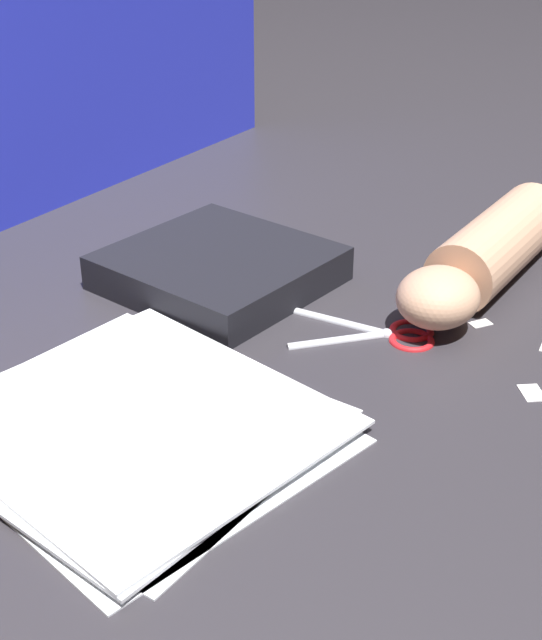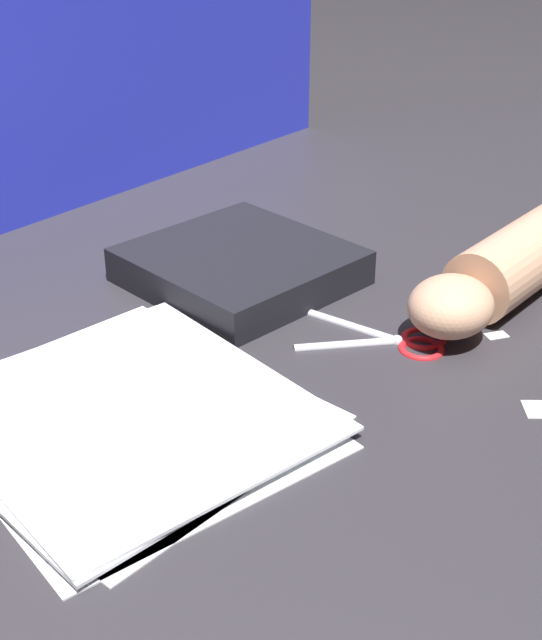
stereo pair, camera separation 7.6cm
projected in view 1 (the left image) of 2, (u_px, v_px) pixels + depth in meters
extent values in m
plane|color=#2D2B30|center=(249.00, 367.00, 0.81)|extent=(6.00, 6.00, 0.00)
cube|color=white|center=(136.00, 433.00, 0.72)|extent=(0.29, 0.31, 0.00)
cube|color=white|center=(132.00, 424.00, 0.72)|extent=(0.28, 0.30, 0.00)
cube|color=white|center=(125.00, 425.00, 0.72)|extent=(0.26, 0.28, 0.00)
cube|color=white|center=(137.00, 420.00, 0.72)|extent=(0.28, 0.30, 0.00)
cube|color=black|center=(219.00, 268.00, 0.95)|extent=(0.21, 0.21, 0.04)
sphere|color=silver|center=(387.00, 331.00, 0.86)|extent=(0.01, 0.01, 0.01)
cylinder|color=silver|center=(338.00, 337.00, 0.85)|extent=(0.09, 0.07, 0.01)
torus|color=red|center=(412.00, 327.00, 0.87)|extent=(0.06, 0.06, 0.01)
cylinder|color=silver|center=(340.00, 319.00, 0.88)|extent=(0.03, 0.10, 0.01)
torus|color=red|center=(412.00, 337.00, 0.85)|extent=(0.05, 0.05, 0.01)
cylinder|color=tan|center=(498.00, 244.00, 0.96)|extent=(0.23, 0.10, 0.07)
ellipsoid|color=tan|center=(438.00, 297.00, 0.85)|extent=(0.10, 0.09, 0.06)
cube|color=white|center=(532.00, 392.00, 0.77)|extent=(0.03, 0.03, 0.00)
cube|color=white|center=(481.00, 323.00, 0.88)|extent=(0.02, 0.02, 0.00)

